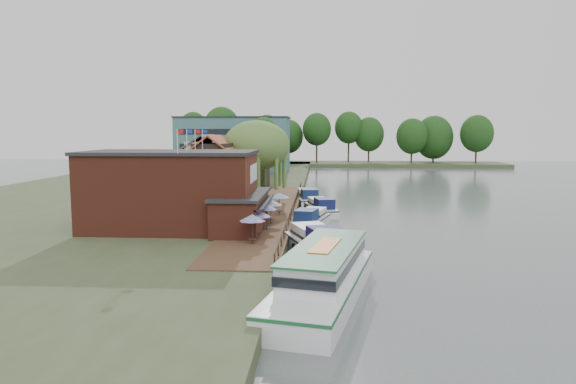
{
  "coord_description": "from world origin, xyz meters",
  "views": [
    {
      "loc": [
        -2.38,
        -46.99,
        10.04
      ],
      "look_at": [
        -6.0,
        12.0,
        3.0
      ],
      "focal_mm": 32.0,
      "sensor_mm": 36.0,
      "label": 1
    }
  ],
  "objects": [
    {
      "name": "umbrella_5",
      "position": [
        -6.67,
        7.52,
        2.29
      ],
      "size": [
        2.32,
        2.32,
        2.38
      ],
      "primitive_type": null,
      "color": "#19488B",
      "rests_on": "quay_deck"
    },
    {
      "name": "cruiser_3",
      "position": [
        -3.94,
        23.33,
        1.16
      ],
      "size": [
        4.41,
        9.94,
        2.32
      ],
      "primitive_type": null,
      "rotation": [
        0.0,
        0.0,
        0.14
      ],
      "color": "white",
      "rests_on": "ground"
    },
    {
      "name": "land_bank",
      "position": [
        -30.0,
        35.0,
        0.5
      ],
      "size": [
        50.0,
        140.0,
        1.0
      ],
      "primitive_type": "cube",
      "color": "#384728",
      "rests_on": "ground"
    },
    {
      "name": "hotel_block",
      "position": [
        -22.0,
        70.0,
        7.15
      ],
      "size": [
        25.4,
        12.4,
        12.3
      ],
      "primitive_type": null,
      "color": "#38666B",
      "rests_on": "land_bank"
    },
    {
      "name": "umbrella_3",
      "position": [
        -7.06,
        1.97,
        2.29
      ],
      "size": [
        2.34,
        2.34,
        2.38
      ],
      "primitive_type": null,
      "color": "navy",
      "rests_on": "quay_deck"
    },
    {
      "name": "quay_deck",
      "position": [
        -8.0,
        10.0,
        1.05
      ],
      "size": [
        6.0,
        50.0,
        0.1
      ],
      "primitive_type": "cube",
      "color": "#47301E",
      "rests_on": "land_bank"
    },
    {
      "name": "bank_tree_3",
      "position": [
        -16.02,
        78.79,
        7.19
      ],
      "size": [
        7.33,
        7.33,
        12.38
      ],
      "primitive_type": null,
      "color": "#143811",
      "rests_on": "land_bank"
    },
    {
      "name": "bank_tree_0",
      "position": [
        -14.13,
        40.43,
        6.35
      ],
      "size": [
        7.13,
        7.13,
        10.7
      ],
      "primitive_type": null,
      "color": "#143811",
      "rests_on": "land_bank"
    },
    {
      "name": "cottage_a",
      "position": [
        -15.0,
        14.0,
        5.25
      ],
      "size": [
        8.6,
        7.6,
        8.5
      ],
      "primitive_type": null,
      "color": "black",
      "rests_on": "land_bank"
    },
    {
      "name": "umbrella_1",
      "position": [
        -7.54,
        -4.87,
        2.29
      ],
      "size": [
        2.36,
        2.36,
        2.38
      ],
      "primitive_type": null,
      "color": "navy",
      "rests_on": "quay_deck"
    },
    {
      "name": "cruiser_2",
      "position": [
        -2.17,
        14.6,
        1.09
      ],
      "size": [
        5.0,
        9.54,
        2.18
      ],
      "primitive_type": null,
      "rotation": [
        0.0,
        0.0,
        0.24
      ],
      "color": "silver",
      "rests_on": "ground"
    },
    {
      "name": "bank_tree_5",
      "position": [
        -15.4,
        92.17,
        6.9
      ],
      "size": [
        8.42,
        8.42,
        11.8
      ],
      "primitive_type": null,
      "color": "#143811",
      "rests_on": "land_bank"
    },
    {
      "name": "cruiser_1",
      "position": [
        -3.25,
        5.99,
        1.08
      ],
      "size": [
        5.02,
        9.46,
        2.15
      ],
      "primitive_type": null,
      "rotation": [
        0.0,
        0.0,
        -0.25
      ],
      "color": "silver",
      "rests_on": "ground"
    },
    {
      "name": "umbrella_4",
      "position": [
        -8.26,
        4.05,
        2.29
      ],
      "size": [
        2.0,
        2.0,
        2.38
      ],
      "primitive_type": null,
      "color": "navy",
      "rests_on": "quay_deck"
    },
    {
      "name": "tour_boat",
      "position": [
        -2.15,
        -17.39,
        1.64
      ],
      "size": [
        7.38,
        15.54,
        3.27
      ],
      "primitive_type": null,
      "rotation": [
        0.0,
        0.0,
        -0.22
      ],
      "color": "silver",
      "rests_on": "ground"
    },
    {
      "name": "willow",
      "position": [
        -10.5,
        19.0,
        6.21
      ],
      "size": [
        8.6,
        8.6,
        10.43
      ],
      "primitive_type": null,
      "color": "#476B2D",
      "rests_on": "land_bank"
    },
    {
      "name": "cottage_c",
      "position": [
        -14.0,
        33.0,
        5.25
      ],
      "size": [
        7.6,
        7.6,
        8.5
      ],
      "primitive_type": null,
      "color": "black",
      "rests_on": "land_bank"
    },
    {
      "name": "ground",
      "position": [
        0.0,
        0.0,
        0.0
      ],
      "size": [
        260.0,
        260.0,
        0.0
      ],
      "primitive_type": "plane",
      "color": "#4B5756",
      "rests_on": "ground"
    },
    {
      "name": "umbrella_2",
      "position": [
        -7.17,
        -0.96,
        2.29
      ],
      "size": [
        1.98,
        1.98,
        2.38
      ],
      "primitive_type": null,
      "color": "navy",
      "rests_on": "quay_deck"
    },
    {
      "name": "cottage_b",
      "position": [
        -18.0,
        24.0,
        5.25
      ],
      "size": [
        9.6,
        8.6,
        8.5
      ],
      "primitive_type": null,
      "color": "beige",
      "rests_on": "land_bank"
    },
    {
      "name": "bank_tree_1",
      "position": [
        -13.09,
        51.06,
        6.83
      ],
      "size": [
        6.47,
        6.47,
        11.67
      ],
      "primitive_type": null,
      "color": "#143811",
      "rests_on": "land_bank"
    },
    {
      "name": "bank_tree_2",
      "position": [
        -17.8,
        58.73,
        6.15
      ],
      "size": [
        6.47,
        6.47,
        10.29
      ],
      "primitive_type": null,
      "color": "#143811",
      "rests_on": "land_bank"
    },
    {
      "name": "bank_tree_4",
      "position": [
        -16.17,
        87.31,
        7.65
      ],
      "size": [
        7.53,
        7.53,
        13.3
      ],
      "primitive_type": null,
      "color": "#143811",
      "rests_on": "land_bank"
    },
    {
      "name": "quay_rail",
      "position": [
        -5.3,
        10.5,
        1.5
      ],
      "size": [
        0.2,
        49.0,
        1.0
      ],
      "primitive_type": null,
      "color": "black",
      "rests_on": "land_bank"
    },
    {
      "name": "umbrella_0",
      "position": [
        -7.68,
        -7.07,
        2.29
      ],
      "size": [
        2.1,
        2.1,
        2.38
      ],
      "primitive_type": null,
      "color": "navy",
      "rests_on": "quay_deck"
    },
    {
      "name": "pub",
      "position": [
        -14.0,
        -1.0,
        4.65
      ],
      "size": [
        20.0,
        11.0,
        7.3
      ],
      "primitive_type": null,
      "color": "maroon",
      "rests_on": "land_bank"
    },
    {
      "name": "swan",
      "position": [
        -2.18,
        -12.92,
        0.22
      ],
      "size": [
        0.44,
        0.44,
        0.44
      ],
      "primitive_type": "sphere",
      "color": "white",
      "rests_on": "ground"
    },
    {
      "name": "cruiser_0",
      "position": [
        -2.44,
        -6.38,
        1.32
      ],
      "size": [
        6.94,
        11.32,
        2.65
      ],
      "primitive_type": null,
      "rotation": [
        0.0,
        0.0,
        0.35
      ],
      "color": "silver",
      "rests_on": "ground"
    }
  ]
}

